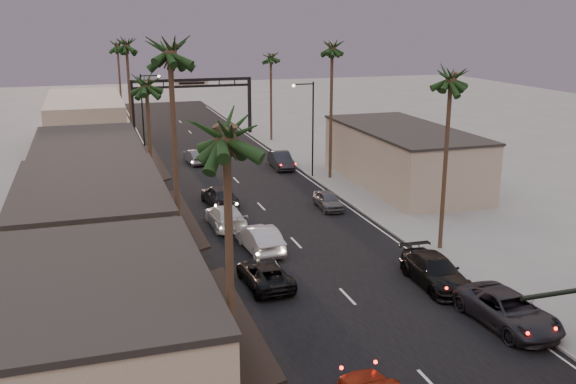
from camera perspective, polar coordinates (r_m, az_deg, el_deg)
ground at (r=54.32m, az=-3.22°, el=-0.43°), size 200.00×200.00×0.00m
road at (r=59.02m, az=-4.42°, el=0.83°), size 14.00×120.00×0.02m
sidewalk_left at (r=64.48m, az=-14.11°, el=1.71°), size 5.00×92.00×0.12m
sidewalk_right at (r=68.14m, az=2.03°, el=2.88°), size 5.00×92.00×0.12m
storefront_near at (r=25.68m, az=-16.39°, el=-13.17°), size 8.00×12.00×5.50m
storefront_mid at (r=38.62m, az=-16.98°, el=-3.45°), size 8.00×14.00×5.50m
storefront_far at (r=54.11m, az=-17.26°, el=1.56°), size 8.00×16.00×5.00m
storefront_dist at (r=76.61m, az=-17.53°, el=5.81°), size 8.00×20.00×6.00m
building_right at (r=58.62m, az=10.14°, el=3.04°), size 8.00×18.00×5.00m
arch at (r=82.22m, az=-8.53°, el=8.74°), size 15.20×0.40×7.27m
streetlight_right at (r=59.82m, az=1.98°, el=6.28°), size 2.13×0.30×9.00m
streetlight_left at (r=69.59m, az=-12.59°, el=7.20°), size 2.13×0.30×9.00m
palm_la at (r=20.41m, az=-5.54°, el=5.97°), size 3.20×3.20×13.20m
palm_lb at (r=33.00m, az=-10.49°, el=12.74°), size 3.20×3.20×15.20m
palm_lc at (r=47.09m, az=-12.52°, el=9.78°), size 3.20×3.20×12.20m
palm_ld at (r=65.88m, az=-14.20°, el=12.86°), size 3.20×3.20×14.20m
palm_ra at (r=40.88m, az=14.32°, el=10.25°), size 3.20×3.20×13.20m
palm_rb at (r=58.77m, az=3.96°, el=13.03°), size 3.20×3.20×14.20m
palm_rc at (r=77.81m, az=-1.54°, el=12.18°), size 3.20×3.20×12.20m
palm_far at (r=88.88m, az=-14.95°, el=12.71°), size 3.20×3.20×13.20m
oncoming_pickup at (r=36.51m, az=-2.08°, el=-7.30°), size 2.55×5.12×1.39m
oncoming_silver at (r=41.70m, az=-2.54°, el=-4.13°), size 2.20×5.33×1.71m
oncoming_white at (r=46.56m, az=-5.60°, el=-2.15°), size 2.44×5.62×1.61m
oncoming_dgrey at (r=51.84m, az=-6.12°, el=-0.28°), size 2.57×5.24×1.72m
oncoming_grey_far at (r=67.10m, az=-8.23°, el=3.14°), size 2.04×4.68×1.49m
curbside_near at (r=33.75m, az=18.97°, el=-9.90°), size 3.12×6.13×1.66m
curbside_black at (r=37.46m, az=12.94°, el=-6.87°), size 2.53×5.81×1.67m
curbside_grey at (r=50.85m, az=3.59°, el=-0.74°), size 1.79×4.10×1.37m
curbside_far at (r=64.36m, az=-0.63°, el=2.85°), size 1.98×5.07×1.64m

